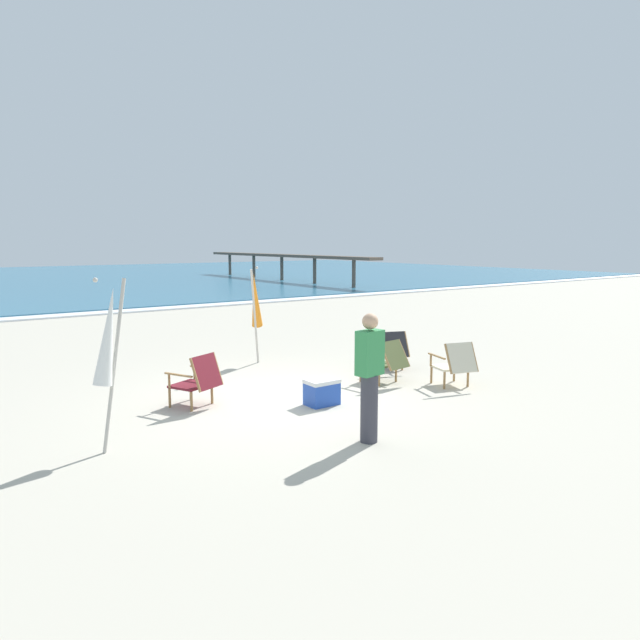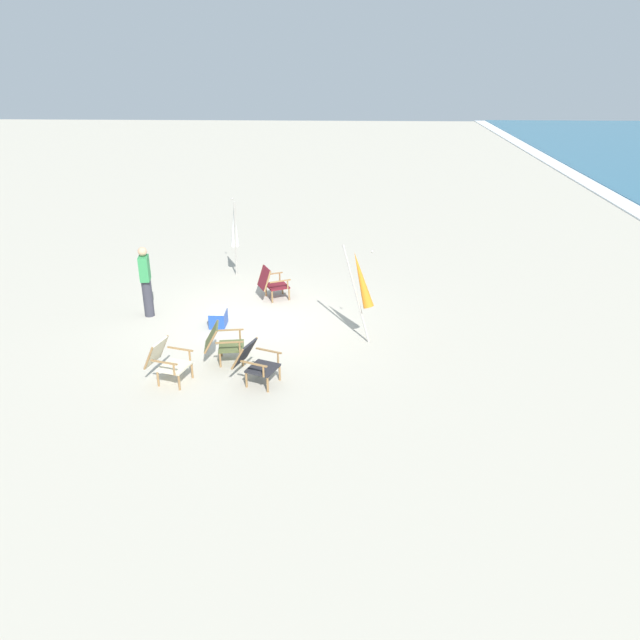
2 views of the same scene
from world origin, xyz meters
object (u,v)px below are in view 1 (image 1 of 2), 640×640
beach_chair_back_left (455,363)px  umbrella_furled_orange (256,301)px  umbrella_furled_white (108,338)px  cooler_box (322,392)px  beach_chair_front_left (390,349)px  person_near_chairs (369,377)px  beach_chair_mid_center (198,379)px  beach_chair_back_right (386,360)px

beach_chair_back_left → umbrella_furled_orange: umbrella_furled_orange is taller
beach_chair_back_left → umbrella_furled_white: size_ratio=0.41×
umbrella_furled_white → umbrella_furled_orange: (3.76, 3.19, -0.06)m
umbrella_furled_white → cooler_box: umbrella_furled_white is taller
beach_chair_front_left → person_near_chairs: person_near_chairs is taller
umbrella_furled_white → beach_chair_mid_center: bearing=34.9°
beach_chair_back_right → beach_chair_back_left: beach_chair_back_left is taller
beach_chair_front_left → cooler_box: size_ratio=1.87×
beach_chair_back_left → umbrella_furled_orange: size_ratio=0.43×
umbrella_furled_white → person_near_chairs: (2.70, -1.58, -0.53)m
umbrella_furled_orange → person_near_chairs: size_ratio=1.23×
beach_chair_back_right → beach_chair_mid_center: beach_chair_mid_center is taller
beach_chair_front_left → cooler_box: beach_chair_front_left is taller
cooler_box → umbrella_furled_white: bearing=-178.2°
beach_chair_front_left → umbrella_furled_orange: umbrella_furled_orange is taller
person_near_chairs → cooler_box: bearing=74.1°
beach_chair_back_left → umbrella_furled_white: (-5.67, 0.37, 0.94)m
beach_chair_back_right → person_near_chairs: size_ratio=0.51×
beach_chair_front_left → umbrella_furled_white: size_ratio=0.44×
umbrella_furled_orange → beach_chair_back_left: bearing=-61.9°
beach_chair_back_left → beach_chair_front_left: (-0.02, 1.61, -0.00)m
beach_chair_mid_center → cooler_box: beach_chair_mid_center is taller
beach_chair_back_left → umbrella_furled_white: umbrella_furled_white is taller
person_near_chairs → cooler_box: (0.48, 1.68, -0.64)m
beach_chair_back_left → umbrella_furled_orange: bearing=118.1°
beach_chair_front_left → cooler_box: bearing=-155.2°
umbrella_furled_white → beach_chair_back_left: bearing=-3.7°
umbrella_furled_orange → cooler_box: (-0.58, -3.09, -1.11)m
beach_chair_front_left → beach_chair_mid_center: 4.07m
cooler_box → beach_chair_back_left: bearing=-10.7°
beach_chair_back_right → umbrella_furled_orange: (-1.11, 2.68, 0.89)m
beach_chair_back_right → beach_chair_back_left: bearing=-48.0°
beach_chair_back_right → umbrella_furled_white: bearing=-174.0°
beach_chair_mid_center → umbrella_furled_orange: umbrella_furled_orange is taller
beach_chair_back_right → cooler_box: (-1.69, -0.41, -0.22)m
beach_chair_back_left → person_near_chairs: bearing=-157.9°
beach_chair_back_left → person_near_chairs: size_ratio=0.53×
beach_chair_mid_center → person_near_chairs: person_near_chairs is taller
beach_chair_back_right → beach_chair_front_left: bearing=43.0°
beach_chair_front_left → umbrella_furled_white: (-5.65, -1.24, 0.95)m
beach_chair_back_right → cooler_box: beach_chair_back_right is taller
umbrella_furled_white → beach_chair_front_left: bearing=12.4°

